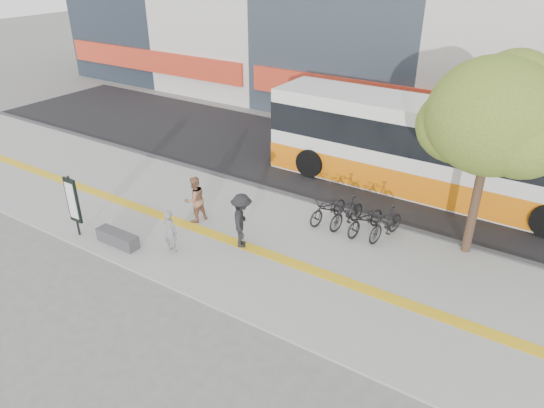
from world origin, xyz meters
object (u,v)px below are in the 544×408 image
Objects in this scene: signboard at (73,201)px; seated_woman at (170,231)px; pedestrian_dark at (242,221)px; bus at (431,152)px; street_tree at (493,118)px; pedestrian_tan at (195,199)px; bench at (118,238)px.

signboard reaches higher than seated_woman.
seated_woman is 0.79× the size of pedestrian_dark.
bus reaches higher than pedestrian_dark.
street_tree is at bearing -139.41° from seated_woman.
seated_woman is at bearing 33.08° from pedestrian_tan.
signboard is at bearing 22.70° from seated_woman.
bench is at bearing -148.38° from street_tree.
seated_woman is at bearing 15.96° from signboard.
bus is at bearing 53.24° from bench.
bench is at bearing -126.76° from bus.
pedestrian_tan is (2.73, 2.95, -0.43)m from signboard.
pedestrian_dark is (3.52, 2.19, 0.71)m from bench.
seated_woman is at bearing 98.73° from pedestrian_dark.
street_tree is 4.25× the size of seated_woman.
bench is 0.25× the size of street_tree.
bus is at bearing 124.56° from street_tree.
signboard is (-1.60, -0.31, 1.06)m from bench.
signboard is 5.70m from pedestrian_dark.
seated_woman reaches higher than bench.
bus reaches higher than signboard.
seated_woman is 2.30m from pedestrian_dark.
bus is (-2.53, 3.68, -2.80)m from street_tree.
bus is 9.37m from pedestrian_tan.
pedestrian_tan reaches higher than bench.
street_tree reaches higher than bus.
seated_woman is 2.09m from pedestrian_tan.
pedestrian_tan is (-6.12, -7.06, -0.78)m from bus.
street_tree is 3.70× the size of pedestrian_tan.
pedestrian_dark is at bearing -131.74° from seated_woman.
seated_woman is (1.80, 0.67, 0.52)m from bench.
seated_woman is at bearing -146.14° from street_tree.
bench is 12.23m from street_tree.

